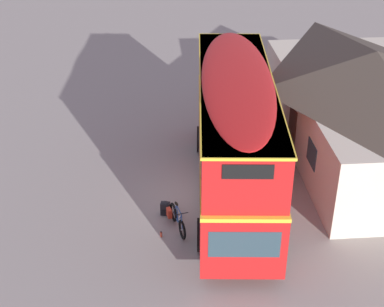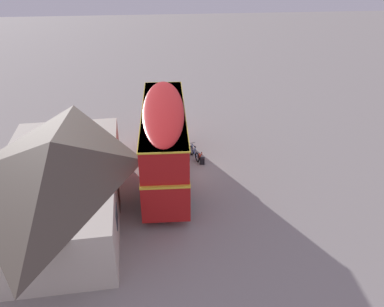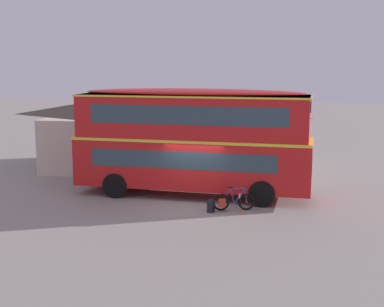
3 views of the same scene
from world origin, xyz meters
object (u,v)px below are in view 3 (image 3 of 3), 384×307
double_decker_bus (193,137)px  water_bottle_red_squeeze (243,212)px  backpack_on_ground (211,205)px  touring_bicycle (232,202)px

double_decker_bus → water_bottle_red_squeeze: 4.45m
backpack_on_ground → water_bottle_red_squeeze: (1.28, -0.12, -0.18)m
water_bottle_red_squeeze → touring_bicycle: bearing=132.0°
touring_bicycle → water_bottle_red_squeeze: bearing=-48.0°
water_bottle_red_squeeze → backpack_on_ground: bearing=174.6°
double_decker_bus → touring_bicycle: 3.72m
touring_bicycle → backpack_on_ground: (-0.80, -0.41, -0.09)m
backpack_on_ground → touring_bicycle: bearing=26.8°
double_decker_bus → touring_bicycle: (2.07, -2.09, -2.27)m
backpack_on_ground → double_decker_bus: bearing=116.9°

